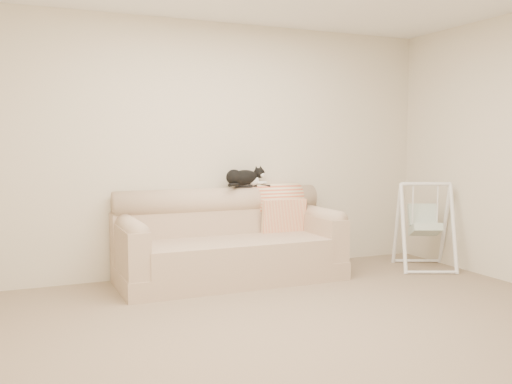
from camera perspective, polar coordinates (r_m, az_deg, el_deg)
ground_plane at (r=4.36m, az=4.65°, el=-13.28°), size 5.00×5.00×0.00m
room_shell at (r=4.14m, az=4.80°, el=7.21°), size 5.04×4.04×2.60m
sofa at (r=5.71m, az=-2.82°, el=-5.25°), size 2.20×0.93×0.90m
remote_a at (r=5.95m, az=-1.26°, el=0.60°), size 0.18×0.06×0.03m
remote_b at (r=6.03m, az=0.62°, el=0.63°), size 0.17×0.12×0.02m
tuxedo_cat at (r=5.95m, az=-1.17°, el=1.47°), size 0.52×0.34×0.21m
throw_blanket at (r=6.13m, az=2.22°, el=-1.01°), size 0.49×0.38×0.58m
baby_swing at (r=6.44m, az=16.49°, el=-3.21°), size 0.77×0.79×0.94m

